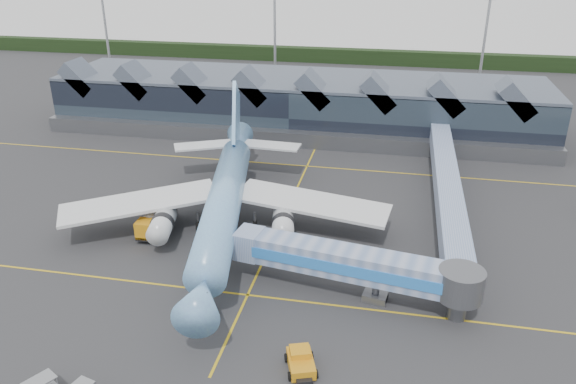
% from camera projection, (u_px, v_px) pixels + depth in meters
% --- Properties ---
extents(ground, '(260.00, 260.00, 0.00)m').
position_uv_depth(ground, '(266.00, 255.00, 64.00)').
color(ground, '#252427').
rests_on(ground, ground).
extents(taxi_stripes, '(120.00, 60.00, 0.01)m').
position_uv_depth(taxi_stripes, '(284.00, 216.00, 72.92)').
color(taxi_stripes, gold).
rests_on(taxi_stripes, ground).
extents(tree_line_far, '(260.00, 4.00, 4.00)m').
position_uv_depth(tree_line_far, '(355.00, 56.00, 161.37)').
color(tree_line_far, black).
rests_on(tree_line_far, ground).
extents(terminal, '(90.00, 22.25, 12.52)m').
position_uv_depth(terminal, '(298.00, 103.00, 105.17)').
color(terminal, black).
rests_on(terminal, ground).
extents(light_masts, '(132.40, 42.56, 22.45)m').
position_uv_depth(light_masts, '(442.00, 52.00, 111.11)').
color(light_masts, '#92959A').
rests_on(light_masts, ground).
extents(main_airliner, '(39.97, 46.60, 15.05)m').
position_uv_depth(main_airliner, '(225.00, 197.00, 67.94)').
color(main_airliner, '#648CCB').
rests_on(main_airliner, ground).
extents(jet_bridge, '(24.88, 7.41, 5.32)m').
position_uv_depth(jet_bridge, '(366.00, 267.00, 54.90)').
color(jet_bridge, '#6880AD').
rests_on(jet_bridge, ground).
extents(fuel_truck, '(2.90, 9.06, 3.02)m').
position_uv_depth(fuel_truck, '(157.00, 216.00, 69.34)').
color(fuel_truck, black).
rests_on(fuel_truck, ground).
extents(pushback_tug, '(3.27, 4.16, 1.68)m').
position_uv_depth(pushback_tug, '(301.00, 362.00, 46.81)').
color(pushback_tug, orange).
rests_on(pushback_tug, ground).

